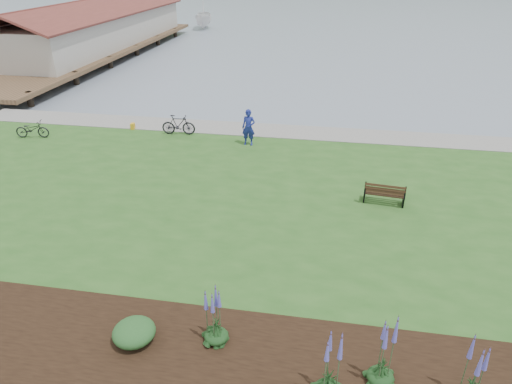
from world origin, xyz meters
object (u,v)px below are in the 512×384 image
(bicycle_a, at_px, (32,129))
(sailboat, at_px, (204,29))
(person, at_px, (249,124))
(park_bench, at_px, (384,193))

(bicycle_a, distance_m, sailboat, 43.83)
(person, xyz_separation_m, sailboat, (-14.32, 42.77, -1.48))
(bicycle_a, relative_size, sailboat, 0.07)
(park_bench, distance_m, person, 8.33)
(park_bench, height_order, bicycle_a, park_bench)
(park_bench, bearing_deg, bicycle_a, 172.73)
(person, height_order, bicycle_a, person)
(person, bearing_deg, bicycle_a, -172.33)
(park_bench, xyz_separation_m, bicycle_a, (-17.95, 4.36, -0.01))
(person, relative_size, sailboat, 0.09)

